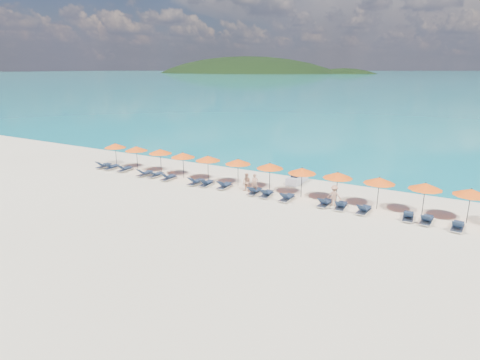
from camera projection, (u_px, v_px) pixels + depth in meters
The scene contains 38 objects.
ground at pixel (218, 207), 27.63m from camera, with size 1400.00×1400.00×0.00m, color beige.
sea at pixel (466, 74), 578.41m from camera, with size 1600.00×1300.00×0.01m, color #1FA9B2.
headland_main at pixel (245, 98), 632.36m from camera, with size 374.00×242.00×126.50m.
headland_small at pixel (342, 99), 576.36m from camera, with size 162.00×126.00×85.50m.
jetski at pixel (297, 179), 33.23m from camera, with size 0.99×2.61×0.93m.
beachgoer_a at pixel (255, 184), 30.43m from camera, with size 0.56×0.37×1.53m, color tan.
beachgoer_b at pixel (247, 183), 30.80m from camera, with size 0.72×0.41×1.48m, color tan.
beachgoer_c at pixel (334, 195), 27.71m from camera, with size 0.96×0.44×1.48m, color tan.
umbrella_0 at pixel (115, 146), 38.53m from camera, with size 2.10×2.10×2.28m.
umbrella_1 at pixel (136, 149), 37.10m from camera, with size 2.10×2.10×2.28m.
umbrella_2 at pixel (160, 151), 35.91m from camera, with size 2.10×2.10×2.28m.
umbrella_3 at pixel (183, 155), 34.38m from camera, with size 2.10×2.10×2.28m.
umbrella_4 at pixel (208, 158), 33.18m from camera, with size 2.10×2.10×2.28m.
umbrella_5 at pixel (238, 162), 32.01m from camera, with size 2.10×2.10×2.28m.
umbrella_6 at pixel (270, 166), 30.64m from camera, with size 2.10×2.10×2.28m.
umbrella_7 at pixel (302, 171), 29.22m from camera, with size 2.10×2.10×2.28m.
umbrella_8 at pixel (338, 175), 28.00m from camera, with size 2.10×2.10×2.28m.
umbrella_9 at pixel (379, 180), 26.69m from camera, with size 2.10×2.10×2.28m.
umbrella_10 at pixel (425, 186), 25.41m from camera, with size 2.10×2.10×2.28m.
umbrella_11 at pixel (471, 192), 24.19m from camera, with size 2.10×2.10×2.28m.
lounger_0 at pixel (104, 166), 38.24m from camera, with size 0.74×1.74×0.66m.
lounger_1 at pixel (111, 167), 37.75m from camera, with size 0.65×1.71×0.66m.
lounger_2 at pixel (125, 169), 37.02m from camera, with size 0.62×1.70×0.66m.
lounger_3 at pixel (145, 173), 35.45m from camera, with size 0.74×1.74×0.66m.
lounger_4 at pixel (156, 175), 35.04m from camera, with size 0.70×1.73×0.66m.
lounger_5 at pixel (168, 177), 34.16m from camera, with size 0.63×1.70×0.66m.
lounger_6 at pixel (196, 182), 32.83m from camera, with size 0.73×1.74×0.66m.
lounger_7 at pixel (207, 183), 32.45m from camera, with size 0.77×1.75×0.66m.
lounger_8 at pixel (225, 186), 31.80m from camera, with size 0.67×1.72×0.66m.
lounger_9 at pixel (255, 191), 30.33m from camera, with size 0.67×1.72×0.66m.
lounger_10 at pixel (267, 194), 29.76m from camera, with size 0.77×1.75×0.66m.
lounger_11 at pixel (287, 197), 28.88m from camera, with size 0.67×1.72×0.66m.
lounger_12 at pixel (325, 203), 27.74m from camera, with size 0.72×1.73×0.66m.
lounger_13 at pixel (341, 206), 27.19m from camera, with size 0.73×1.74×0.66m.
lounger_14 at pixel (364, 210), 26.42m from camera, with size 0.75×1.74×0.66m.
lounger_15 at pixel (408, 216), 25.26m from camera, with size 0.75×1.74×0.66m.
lounger_16 at pixel (427, 220), 24.68m from camera, with size 0.73×1.74×0.66m.
lounger_17 at pixel (458, 226), 23.69m from camera, with size 0.74×1.74×0.66m.
Camera 1 is at (14.28, -21.87, 9.30)m, focal length 30.00 mm.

